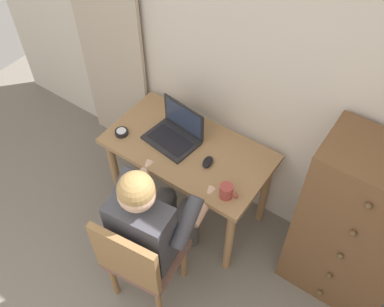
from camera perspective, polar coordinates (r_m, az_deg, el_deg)
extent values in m
cube|color=beige|center=(2.57, 8.99, 11.36)|extent=(4.80, 0.05, 2.50)
cube|color=#BCAD99|center=(3.15, -11.38, 16.53)|extent=(0.62, 0.03, 2.29)
cube|color=#9E754C|center=(2.80, -0.50, 0.58)|extent=(1.10, 0.59, 0.03)
cylinder|color=#9E754C|center=(3.18, -10.21, -2.57)|extent=(0.06, 0.06, 0.68)
cylinder|color=#9E754C|center=(2.83, 4.97, -11.58)|extent=(0.06, 0.06, 0.68)
cylinder|color=#9E754C|center=(3.40, -4.88, 2.59)|extent=(0.06, 0.06, 0.68)
cylinder|color=#9E754C|center=(3.07, 9.68, -5.06)|extent=(0.06, 0.06, 0.68)
cube|color=brown|center=(2.71, 20.90, -9.36)|extent=(0.64, 0.40, 1.25)
sphere|color=brown|center=(3.02, 16.73, -17.40)|extent=(0.04, 0.04, 0.04)
sphere|color=brown|center=(2.80, 17.89, -15.30)|extent=(0.04, 0.04, 0.04)
sphere|color=brown|center=(2.58, 19.21, -12.84)|extent=(0.04, 0.04, 0.04)
sphere|color=brown|center=(2.38, 20.73, -9.95)|extent=(0.04, 0.04, 0.04)
sphere|color=brown|center=(2.18, 22.50, -6.50)|extent=(0.04, 0.04, 0.04)
cube|color=brown|center=(2.70, -6.11, -13.15)|extent=(0.47, 0.45, 0.05)
cube|color=olive|center=(2.43, -8.88, -13.81)|extent=(0.42, 0.09, 0.42)
cylinder|color=olive|center=(2.91, -1.11, -14.18)|extent=(0.04, 0.04, 0.39)
cylinder|color=olive|center=(3.01, -6.92, -11.37)|extent=(0.04, 0.04, 0.39)
cylinder|color=olive|center=(2.80, -4.44, -19.31)|extent=(0.04, 0.04, 0.39)
cylinder|color=olive|center=(2.90, -10.44, -16.13)|extent=(0.04, 0.04, 0.39)
cylinder|color=#4C4C4C|center=(2.72, -2.04, -9.96)|extent=(0.19, 0.41, 0.14)
cylinder|color=#4C4C4C|center=(2.78, -5.31, -8.43)|extent=(0.19, 0.41, 0.14)
cylinder|color=#4C4C4C|center=(3.01, -0.03, -9.36)|extent=(0.11, 0.11, 0.46)
cylinder|color=#4C4C4C|center=(3.06, -3.04, -8.00)|extent=(0.11, 0.11, 0.46)
cube|color=#3F3F47|center=(2.46, -6.72, -10.36)|extent=(0.38, 0.24, 0.46)
cylinder|color=#3F3F47|center=(2.38, -0.67, -9.17)|extent=(0.13, 0.31, 0.25)
cylinder|color=#3F3F47|center=(2.53, -9.52, -5.07)|extent=(0.13, 0.31, 0.25)
cylinder|color=#DBAD8E|center=(2.56, 1.49, -7.05)|extent=(0.10, 0.27, 0.11)
cylinder|color=#DBAD8E|center=(2.70, -6.87, -3.37)|extent=(0.10, 0.27, 0.11)
sphere|color=#DBAD8E|center=(2.16, -7.42, -5.29)|extent=(0.20, 0.20, 0.20)
sphere|color=#9E7A47|center=(2.14, -7.50, -4.82)|extent=(0.20, 0.20, 0.20)
cube|color=#232326|center=(2.82, -2.79, 1.79)|extent=(0.37, 0.28, 0.02)
cube|color=black|center=(2.81, -2.94, 1.82)|extent=(0.30, 0.19, 0.00)
cube|color=#232326|center=(2.80, -1.10, 4.84)|extent=(0.34, 0.05, 0.22)
cube|color=#2D3851|center=(2.80, -1.18, 4.78)|extent=(0.30, 0.04, 0.18)
ellipsoid|color=black|center=(2.69, 2.13, -1.14)|extent=(0.08, 0.11, 0.03)
cylinder|color=black|center=(2.90, -9.40, 2.80)|extent=(0.09, 0.09, 0.03)
cylinder|color=silver|center=(2.89, -9.44, 3.01)|extent=(0.06, 0.06, 0.00)
cylinder|color=#9E3D38|center=(2.52, 4.59, -5.04)|extent=(0.08, 0.08, 0.09)
torus|color=#9E3D38|center=(2.50, 5.61, -5.52)|extent=(0.06, 0.01, 0.06)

